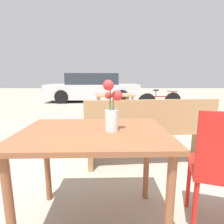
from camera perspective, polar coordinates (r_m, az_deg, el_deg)
ground_plane at (r=1.57m, az=-5.33°, el=-32.63°), size 40.00×40.00×0.00m
table_front at (r=1.23m, az=-5.84°, el=-10.84°), size 1.01×0.73×0.73m
flower_vase at (r=1.15m, az=0.08°, el=0.01°), size 0.12×0.14×0.34m
bench_near at (r=2.19m, az=12.26°, el=-5.98°), size 1.59×0.50×0.85m
table_back at (r=4.10m, az=0.85°, el=4.19°), size 0.94×0.80×0.73m
bicycle at (r=5.62m, az=15.60°, el=2.84°), size 1.53×0.69×0.77m
parked_car at (r=8.76m, az=-6.03°, el=7.75°), size 4.43×2.05×1.34m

